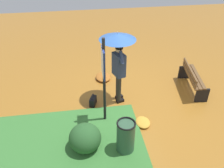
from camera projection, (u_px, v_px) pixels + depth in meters
The scene contains 9 objects.
ground_plane at pixel (126, 99), 6.99m from camera, with size 18.00×18.00×0.00m, color #9E6623.
person_with_umbrella at pixel (118, 51), 6.16m from camera, with size 0.96×0.96×2.04m.
info_sign_post at pixel (104, 73), 5.45m from camera, with size 0.44×0.07×2.30m.
handbag at pixel (93, 101), 6.72m from camera, with size 0.33×0.24×0.37m.
park_bench at pixel (192, 78), 7.20m from camera, with size 1.40×0.58×0.75m.
trash_bin at pixel (126, 137), 5.19m from camera, with size 0.42×0.42×0.83m.
shrub_cluster at pixel (86, 137), 5.34m from camera, with size 0.80×0.72×0.65m.
leaf_pile_near_person at pixel (143, 122), 6.11m from camera, with size 0.46×0.37×0.10m.
leaf_pile_by_bench at pixel (103, 77), 7.89m from camera, with size 0.60×0.48×0.13m.
Camera 1 is at (-5.42, 1.24, 4.28)m, focal length 38.22 mm.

